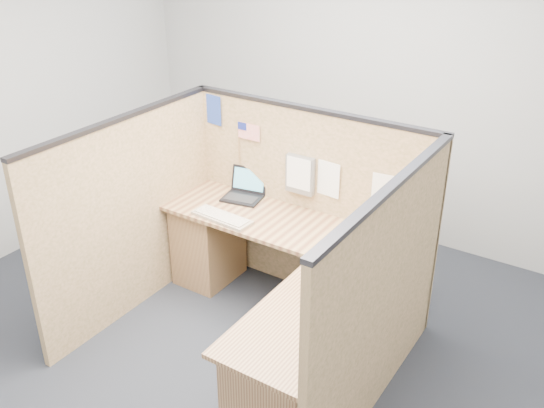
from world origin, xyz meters
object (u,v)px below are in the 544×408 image
Objects in this scene: keyboard at (222,217)px; laptop at (246,191)px; l_desk at (279,296)px; mouse at (353,259)px.

laptop is at bearing 103.25° from keyboard.
laptop is 0.68× the size of keyboard.
l_desk is at bearing -13.17° from keyboard.
l_desk is 0.74m from keyboard.
keyboard is at bearing 163.09° from l_desk.
laptop is 1.22m from mouse.
mouse is (1.15, -0.41, -0.03)m from laptop.
l_desk is 3.99× the size of keyboard.
mouse is at bearing 22.62° from l_desk.
keyboard is (-0.62, 0.19, 0.35)m from l_desk.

